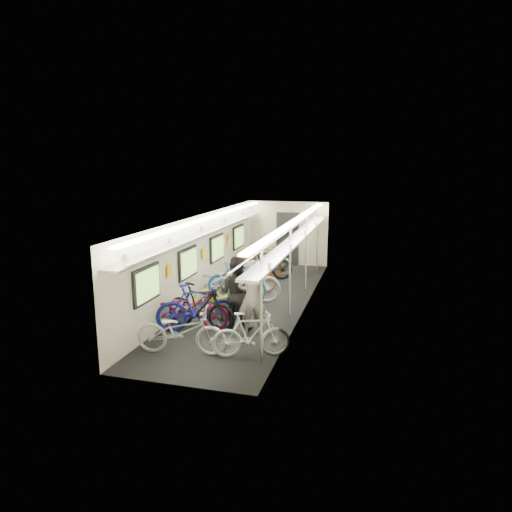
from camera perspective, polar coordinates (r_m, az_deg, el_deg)
The scene contains 17 objects.
train_car_shell at distance 13.16m, azimuth -1.18°, elevation 2.14°, with size 10.00×10.00×10.00m.
bicycle_0 at distance 9.45m, azimuth -9.35°, elevation -9.23°, with size 0.64×1.85×0.97m, color #BABBBF.
bicycle_1 at distance 10.62m, azimuth -7.37°, elevation -6.36°, with size 0.53×1.88×1.13m, color navy.
bicycle_2 at distance 10.75m, azimuth -8.33°, elevation -6.60°, with size 0.64×1.85×0.97m, color maroon.
bicycle_3 at distance 10.68m, azimuth -6.95°, elevation -6.32°, with size 0.52×1.83×1.10m, color black.
bicycle_4 at distance 11.98m, azimuth -3.82°, elevation -4.69°, with size 0.61×1.76×0.93m, color #D6E715.
bicycle_5 at distance 12.55m, azimuth -1.29°, elevation -3.33°, with size 0.55×1.95×1.17m, color #BCBCBE.
bicycle_6 at distance 13.10m, azimuth -3.47°, elevation -3.03°, with size 0.69×1.97×1.03m, color #ABAAAE.
bicycle_7 at distance 12.84m, azimuth -2.47°, elevation -3.22°, with size 0.50×1.78×1.07m, color #1B5BA6.
bicycle_8 at distance 13.63m, azimuth -1.11°, elevation -2.65°, with size 0.62×1.76×0.93m, color maroon.
bicycle_9 at distance 15.09m, azimuth 1.18°, elevation -0.94°, with size 0.51×1.81×1.09m, color black.
bicycle_10 at distance 15.69m, azimuth 0.15°, elevation -0.50°, with size 0.70×2.01×1.06m, color orange.
bicycle_11 at distance 9.18m, azimuth -0.60°, elevation -9.80°, with size 0.44×1.56×0.94m, color silver.
bicycle_12 at distance 16.13m, azimuth 1.45°, elevation -0.29°, with size 0.66×1.88×0.99m, color slate.
passenger_near at distance 10.21m, azimuth -0.48°, elevation -5.22°, with size 0.63×0.41×1.73m, color gray.
passenger_mid at distance 10.60m, azimuth -2.50°, elevation -4.61°, with size 0.84×0.65×1.72m, color black.
backpack at distance 11.10m, azimuth 0.23°, elevation -1.63°, with size 0.26×0.14×0.38m, color #AE1116.
Camera 1 is at (3.30, -11.73, 3.83)m, focal length 32.00 mm.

